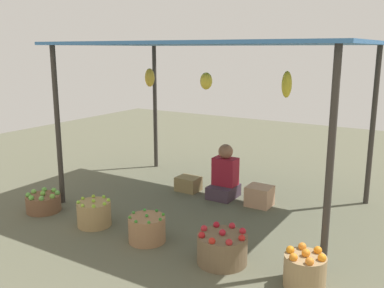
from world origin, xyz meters
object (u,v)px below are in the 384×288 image
(wooden_crate_stacked_rear, at_px, (188,184))
(basket_limes, at_px, (94,214))
(basket_green_apples, at_px, (44,203))
(basket_green_chilies, at_px, (147,229))
(wooden_crate_near_vendor, at_px, (259,196))
(vendor_person, at_px, (225,177))
(basket_red_apples, at_px, (222,248))
(basket_oranges, at_px, (305,270))

(wooden_crate_stacked_rear, bearing_deg, basket_limes, -99.12)
(basket_green_apples, bearing_deg, basket_green_chilies, -0.05)
(basket_green_apples, distance_m, wooden_crate_near_vendor, 2.89)
(wooden_crate_near_vendor, bearing_deg, vendor_person, 173.94)
(wooden_crate_stacked_rear, bearing_deg, basket_green_apples, -124.54)
(vendor_person, height_order, wooden_crate_near_vendor, vendor_person)
(basket_green_chilies, relative_size, basket_red_apples, 0.82)
(basket_red_apples, xyz_separation_m, wooden_crate_near_vendor, (-0.32, 1.69, -0.02))
(vendor_person, xyz_separation_m, wooden_crate_near_vendor, (0.57, -0.06, -0.16))
(basket_red_apples, distance_m, wooden_crate_stacked_rear, 2.26)
(vendor_person, relative_size, wooden_crate_stacked_rear, 2.30)
(basket_green_chilies, bearing_deg, basket_oranges, 0.13)
(basket_oranges, bearing_deg, basket_green_chilies, -179.87)
(basket_limes, height_order, basket_red_apples, basket_red_apples)
(basket_green_chilies, bearing_deg, vendor_person, 88.25)
(basket_oranges, relative_size, wooden_crate_near_vendor, 1.13)
(basket_green_chilies, relative_size, basket_oranges, 1.10)
(basket_limes, bearing_deg, basket_oranges, -0.16)
(basket_red_apples, xyz_separation_m, basket_oranges, (0.84, -0.01, 0.01))
(vendor_person, distance_m, basket_oranges, 2.46)
(basket_oranges, bearing_deg, vendor_person, 134.63)
(wooden_crate_near_vendor, xyz_separation_m, wooden_crate_stacked_rear, (-1.17, 0.02, -0.03))
(basket_limes, xyz_separation_m, basket_green_chilies, (0.81, -0.01, -0.01))
(basket_limes, distance_m, basket_green_chilies, 0.81)
(basket_limes, relative_size, wooden_crate_near_vendor, 1.22)
(vendor_person, distance_m, wooden_crate_stacked_rear, 0.63)
(basket_limes, xyz_separation_m, basket_red_apples, (1.75, -0.00, 0.00))
(basket_green_apples, xyz_separation_m, wooden_crate_stacked_rear, (1.18, 1.72, -0.01))
(basket_oranges, distance_m, wooden_crate_stacked_rear, 2.89)
(basket_red_apples, height_order, wooden_crate_stacked_rear, basket_red_apples)
(basket_oranges, height_order, wooden_crate_near_vendor, basket_oranges)
(basket_green_chilies, distance_m, basket_red_apples, 0.94)
(basket_green_chilies, distance_m, wooden_crate_stacked_rear, 1.80)
(basket_red_apples, relative_size, basket_oranges, 1.34)
(basket_limes, xyz_separation_m, basket_oranges, (2.60, -0.01, 0.01))
(basket_green_chilies, height_order, wooden_crate_stacked_rear, basket_green_chilies)
(basket_red_apples, bearing_deg, vendor_person, 116.94)
(vendor_person, distance_m, basket_green_chilies, 1.76)
(basket_green_apples, bearing_deg, basket_oranges, 0.04)
(wooden_crate_near_vendor, bearing_deg, wooden_crate_stacked_rear, 178.87)
(basket_limes, relative_size, basket_green_chilies, 0.99)
(vendor_person, distance_m, basket_limes, 1.95)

